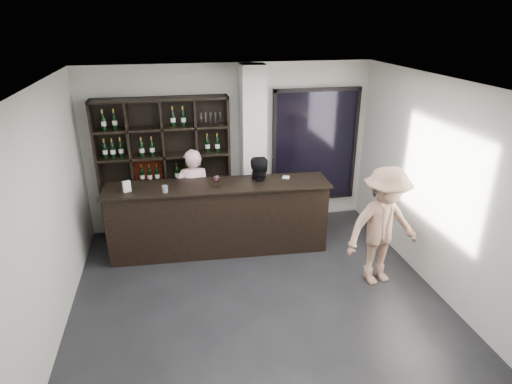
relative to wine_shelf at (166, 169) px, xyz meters
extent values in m
cube|color=black|center=(1.15, -2.57, -1.20)|extent=(5.00, 5.50, 0.01)
cube|color=silver|center=(1.50, -0.10, 0.25)|extent=(0.40, 0.40, 2.90)
cube|color=black|center=(2.70, 0.12, 0.20)|extent=(1.60, 0.08, 2.10)
cube|color=black|center=(2.70, 0.12, 0.20)|extent=(1.48, 0.02, 1.98)
cube|color=black|center=(0.80, -0.82, -0.64)|extent=(3.44, 0.65, 1.13)
cube|color=black|center=(0.80, -0.82, -0.05)|extent=(3.52, 0.73, 0.03)
imported|color=#FFBFCE|center=(0.44, -0.34, -0.39)|extent=(0.59, 0.39, 1.62)
imported|color=black|center=(1.44, -0.72, -0.43)|extent=(0.88, 0.77, 1.55)
imported|color=#A47962|center=(2.95, -2.17, -0.32)|extent=(1.23, 0.83, 1.76)
cylinder|color=silver|center=(-0.01, -0.97, 0.02)|extent=(0.09, 0.09, 0.11)
cube|color=white|center=(1.92, -0.74, -0.03)|extent=(0.14, 0.14, 0.02)
cube|color=white|center=(-0.57, -0.83, 0.05)|extent=(0.13, 0.10, 0.17)
camera|label=1|loc=(0.15, -7.03, 2.43)|focal=30.00mm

